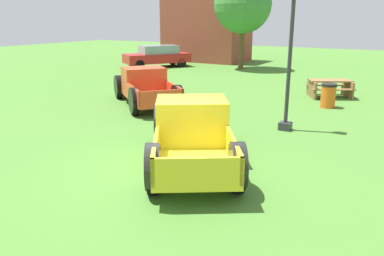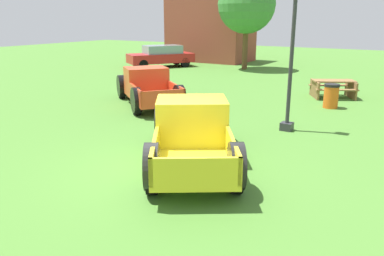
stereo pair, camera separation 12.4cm
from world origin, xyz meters
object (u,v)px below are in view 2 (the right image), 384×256
object	(u,v)px
sedan_distant_a	(161,56)
pickup_truck_foreground	(192,130)
pickup_truck_behind_right	(146,86)
picnic_table	(333,87)
trash_can	(331,96)
lamp_post_near	(292,53)
oak_tree_west	(247,5)

from	to	relation	value
sedan_distant_a	pickup_truck_foreground	bearing A→B (deg)	-52.04
pickup_truck_behind_right	sedan_distant_a	distance (m)	12.24
picnic_table	trash_can	distance (m)	2.21
lamp_post_near	picnic_table	distance (m)	6.48
pickup_truck_foreground	lamp_post_near	bearing A→B (deg)	71.31
pickup_truck_foreground	pickup_truck_behind_right	xyz separation A→B (m)	(-5.07, 4.68, -0.03)
pickup_truck_foreground	oak_tree_west	world-z (taller)	oak_tree_west
lamp_post_near	trash_can	size ratio (longest dim) A/B	4.86
lamp_post_near	oak_tree_west	world-z (taller)	oak_tree_west
pickup_truck_behind_right	sedan_distant_a	world-z (taller)	sedan_distant_a
lamp_post_near	picnic_table	xyz separation A→B (m)	(0.07, 6.18, -1.92)
pickup_truck_foreground	lamp_post_near	xyz separation A→B (m)	(1.26, 3.74, 1.68)
picnic_table	oak_tree_west	world-z (taller)	oak_tree_west
pickup_truck_foreground	picnic_table	size ratio (longest dim) A/B	2.29
sedan_distant_a	oak_tree_west	distance (m)	6.90
pickup_truck_foreground	pickup_truck_behind_right	world-z (taller)	pickup_truck_foreground
oak_tree_west	picnic_table	bearing A→B (deg)	-43.57
picnic_table	trash_can	bearing A→B (deg)	-79.80
pickup_truck_behind_right	trash_can	distance (m)	7.45
trash_can	pickup_truck_foreground	bearing A→B (deg)	-102.56
lamp_post_near	trash_can	xyz separation A→B (m)	(0.46, 4.01, -1.94)
sedan_distant_a	oak_tree_west	bearing A→B (deg)	19.24
sedan_distant_a	oak_tree_west	xyz separation A→B (m)	(5.63, 1.97, 3.47)
pickup_truck_foreground	sedan_distant_a	bearing A→B (deg)	127.96
sedan_distant_a	oak_tree_west	world-z (taller)	oak_tree_west
pickup_truck_foreground	trash_can	distance (m)	7.94
lamp_post_near	oak_tree_west	distance (m)	15.22
lamp_post_near	pickup_truck_foreground	bearing A→B (deg)	-108.69
pickup_truck_foreground	trash_can	size ratio (longest dim) A/B	5.51
pickup_truck_foreground	pickup_truck_behind_right	distance (m)	6.90
trash_can	lamp_post_near	bearing A→B (deg)	-96.56
pickup_truck_behind_right	sedan_distant_a	bearing A→B (deg)	122.74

